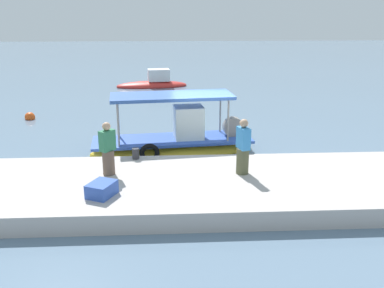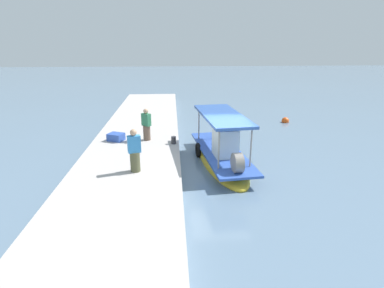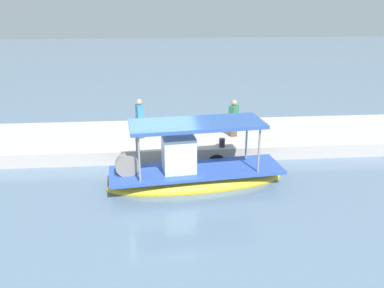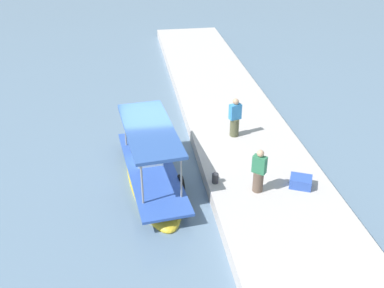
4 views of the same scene
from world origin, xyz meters
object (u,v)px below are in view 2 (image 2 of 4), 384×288
Objects in this scene: fisherman_by_crate at (146,126)px; cargo_crate at (116,137)px; fisherman_near_bollard at (135,153)px; mooring_bollard at (174,140)px; main_fishing_boat at (221,155)px; marker_buoy at (285,121)px.

cargo_crate is at bearing -89.58° from fisherman_by_crate.
fisherman_near_bollard is 3.75m from mooring_bollard.
mooring_bollard is 0.48× the size of cargo_crate.
fisherman_by_crate is at bearing -120.14° from main_fishing_boat.
main_fishing_boat is 3.80× the size of fisherman_near_bollard.
fisherman_near_bollard is at bearing -2.07° from fisherman_by_crate.
fisherman_by_crate reaches higher than cargo_crate.
main_fishing_boat reaches higher than mooring_bollard.
fisherman_near_bollard is at bearing -61.72° from main_fishing_boat.
fisherman_near_bollard reaches higher than mooring_bollard.
main_fishing_boat reaches higher than marker_buoy.
marker_buoy is (-9.34, 9.41, -1.23)m from fisherman_near_bollard.
mooring_bollard reaches higher than marker_buoy.
cargo_crate is (-2.07, -5.17, 0.34)m from main_fishing_boat.
cargo_crate is (-0.70, -2.96, 0.01)m from mooring_bollard.
fisherman_near_bollard is 13.32m from marker_buoy.
cargo_crate is (0.01, -1.59, -0.56)m from fisherman_by_crate.
fisherman_near_bollard reaches higher than marker_buoy.
main_fishing_boat is 5.58m from cargo_crate.
fisherman_by_crate is 2.17× the size of cargo_crate.
fisherman_by_crate is at bearing -60.43° from marker_buoy.
main_fishing_boat reaches higher than fisherman_near_bollard.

